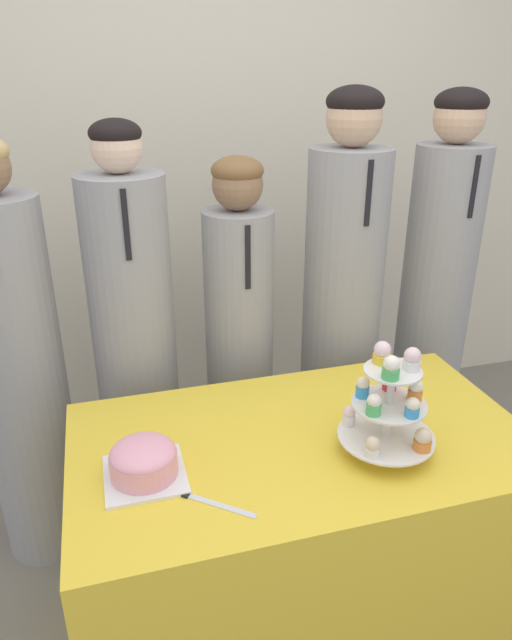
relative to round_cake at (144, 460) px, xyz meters
name	(u,v)px	position (x,y,z in m)	size (l,w,h in m)	color
wall_back	(200,154)	(0.45, 1.48, 0.55)	(9.00, 0.06, 2.70)	beige
table	(299,537)	(0.45, 0.05, -0.42)	(1.30, 0.73, 0.75)	yellow
round_cake	(144,460)	(0.00, 0.00, 0.00)	(0.21, 0.21, 0.10)	white
cake_knife	(192,497)	(0.10, -0.11, -0.05)	(0.21, 0.18, 0.01)	silver
cupcake_stand	(391,403)	(0.65, -0.07, 0.10)	(0.26, 0.26, 0.32)	silver
student_0	(21,379)	(-0.36, 0.67, -0.07)	(0.30, 0.30, 1.53)	#939399
student_1	(137,359)	(0.04, 0.67, -0.05)	(0.29, 0.30, 1.57)	#939399
student_2	(240,356)	(0.42, 0.67, -0.10)	(0.25, 0.26, 1.45)	#939399
student_3	(341,321)	(0.84, 0.67, 0.00)	(0.30, 0.31, 1.66)	#939399
student_4	(433,310)	(1.25, 0.67, 0.00)	(0.28, 0.29, 1.65)	#939399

